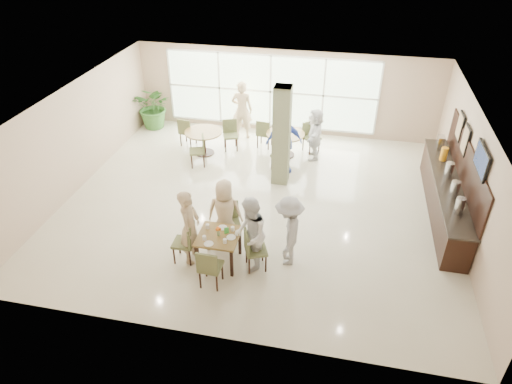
% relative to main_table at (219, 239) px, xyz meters
% --- Properties ---
extents(ground, '(10.00, 10.00, 0.00)m').
position_rel_main_table_xyz_m(ground, '(0.34, 2.50, -0.65)').
color(ground, beige).
rests_on(ground, ground).
extents(room_shell, '(10.00, 10.00, 10.00)m').
position_rel_main_table_xyz_m(room_shell, '(0.34, 2.50, 1.06)').
color(room_shell, white).
rests_on(room_shell, ground).
extents(window_bank, '(7.00, 0.04, 7.00)m').
position_rel_main_table_xyz_m(window_bank, '(-0.16, 6.96, 0.75)').
color(window_bank, silver).
rests_on(window_bank, ground).
extents(column, '(0.45, 0.45, 2.80)m').
position_rel_main_table_xyz_m(column, '(0.74, 3.70, 0.75)').
color(column, '#636A4A').
rests_on(column, ground).
extents(main_table, '(0.88, 0.88, 0.75)m').
position_rel_main_table_xyz_m(main_table, '(0.00, 0.00, 0.00)').
color(main_table, brown).
rests_on(main_table, ground).
extents(round_table_left, '(1.16, 1.16, 0.75)m').
position_rel_main_table_xyz_m(round_table_left, '(-1.87, 4.87, -0.06)').
color(round_table_left, brown).
rests_on(round_table_left, ground).
extents(round_table_right, '(1.18, 1.18, 0.75)m').
position_rel_main_table_xyz_m(round_table_right, '(0.64, 5.27, -0.06)').
color(round_table_right, brown).
rests_on(round_table_right, ground).
extents(chairs_main_table, '(2.12, 2.02, 0.95)m').
position_rel_main_table_xyz_m(chairs_main_table, '(0.02, 0.02, -0.17)').
color(chairs_main_table, '#515C33').
rests_on(chairs_main_table, ground).
extents(chairs_table_left, '(1.98, 1.80, 0.95)m').
position_rel_main_table_xyz_m(chairs_table_left, '(-1.83, 4.91, -0.17)').
color(chairs_table_left, '#515C33').
rests_on(chairs_table_left, ground).
extents(chairs_table_right, '(2.07, 1.85, 0.95)m').
position_rel_main_table_xyz_m(chairs_table_right, '(0.64, 5.27, -0.17)').
color(chairs_table_right, '#515C33').
rests_on(chairs_table_right, ground).
extents(tabletop_clutter, '(0.72, 0.79, 0.21)m').
position_rel_main_table_xyz_m(tabletop_clutter, '(0.01, -0.01, 0.16)').
color(tabletop_clutter, white).
rests_on(tabletop_clutter, main_table).
extents(buffet_counter, '(0.64, 4.70, 1.95)m').
position_rel_main_table_xyz_m(buffet_counter, '(5.04, 3.00, -0.09)').
color(buffet_counter, black).
rests_on(buffet_counter, ground).
extents(wall_tv, '(0.06, 1.00, 0.58)m').
position_rel_main_table_xyz_m(wall_tv, '(5.28, 1.90, 1.50)').
color(wall_tv, black).
rests_on(wall_tv, ground).
extents(framed_art_a, '(0.05, 0.55, 0.70)m').
position_rel_main_table_xyz_m(framed_art_a, '(5.29, 3.50, 1.20)').
color(framed_art_a, black).
rests_on(framed_art_a, ground).
extents(framed_art_b, '(0.05, 0.55, 0.70)m').
position_rel_main_table_xyz_m(framed_art_b, '(5.29, 4.30, 1.20)').
color(framed_art_b, black).
rests_on(framed_art_b, ground).
extents(potted_plant, '(1.44, 1.44, 1.52)m').
position_rel_main_table_xyz_m(potted_plant, '(-4.10, 6.40, 0.11)').
color(potted_plant, '#356C2B').
rests_on(potted_plant, ground).
extents(teen_left, '(0.44, 0.65, 1.75)m').
position_rel_main_table_xyz_m(teen_left, '(-0.64, 0.01, 0.23)').
color(teen_left, tan).
rests_on(teen_left, ground).
extents(teen_far, '(0.85, 0.52, 1.64)m').
position_rel_main_table_xyz_m(teen_far, '(-0.05, 0.73, 0.17)').
color(teen_far, tan).
rests_on(teen_far, ground).
extents(teen_right, '(0.82, 0.96, 1.73)m').
position_rel_main_table_xyz_m(teen_right, '(0.69, 0.01, 0.22)').
color(teen_right, white).
rests_on(teen_right, ground).
extents(teen_standing, '(0.68, 1.11, 1.65)m').
position_rel_main_table_xyz_m(teen_standing, '(1.45, 0.35, 0.18)').
color(teen_standing, '#A5A5A7').
rests_on(teen_standing, ground).
extents(adult_a, '(1.21, 0.95, 1.82)m').
position_rel_main_table_xyz_m(adult_a, '(0.73, 4.30, 0.26)').
color(adult_a, '#4666D4').
rests_on(adult_a, ground).
extents(adult_b, '(0.77, 1.53, 1.60)m').
position_rel_main_table_xyz_m(adult_b, '(1.52, 5.30, 0.15)').
color(adult_b, white).
rests_on(adult_b, ground).
extents(adult_standing, '(0.72, 0.48, 1.94)m').
position_rel_main_table_xyz_m(adult_standing, '(-0.96, 6.26, 0.32)').
color(adult_standing, tan).
rests_on(adult_standing, ground).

